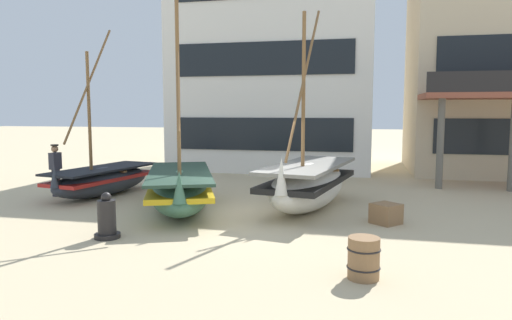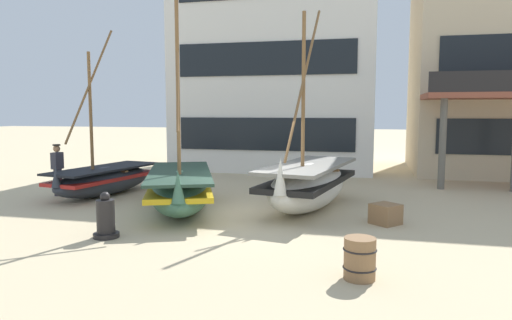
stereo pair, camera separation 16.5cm
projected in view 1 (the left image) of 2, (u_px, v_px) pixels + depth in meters
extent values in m
plane|color=#CCB78E|center=(247.00, 217.00, 12.09)|extent=(120.00, 120.00, 0.00)
ellipsoid|color=#427056|center=(180.00, 191.00, 12.92)|extent=(3.33, 5.12, 1.09)
cube|color=gold|center=(180.00, 186.00, 12.91)|extent=(3.27, 4.94, 0.13)
cube|color=#243D2F|center=(180.00, 173.00, 12.87)|extent=(3.33, 5.04, 0.08)
cone|color=#427056|center=(179.00, 187.00, 10.58)|extent=(0.42, 0.42, 0.77)
cylinder|color=brown|center=(178.00, 88.00, 12.03)|extent=(0.10, 0.10, 5.16)
cylinder|color=brown|center=(177.00, 50.00, 11.93)|extent=(0.90, 2.09, 4.13)
cube|color=brown|center=(180.00, 175.00, 13.24)|extent=(1.48, 0.73, 0.06)
ellipsoid|color=silver|center=(309.00, 186.00, 13.12)|extent=(2.44, 4.91, 1.28)
cube|color=black|center=(309.00, 181.00, 13.10)|extent=(2.42, 4.72, 0.15)
cube|color=gray|center=(309.00, 165.00, 13.06)|extent=(2.47, 4.82, 0.09)
cone|color=silver|center=(281.00, 176.00, 11.00)|extent=(0.38, 0.38, 0.90)
cylinder|color=brown|center=(303.00, 97.00, 12.32)|extent=(0.10, 0.10, 4.45)
cylinder|color=brown|center=(304.00, 81.00, 12.27)|extent=(0.57, 2.76, 4.13)
cube|color=brown|center=(312.00, 169.00, 13.39)|extent=(1.54, 0.43, 0.06)
ellipsoid|color=#2D333D|center=(103.00, 181.00, 15.21)|extent=(2.13, 4.30, 0.91)
cube|color=red|center=(103.00, 178.00, 15.19)|extent=(2.11, 4.14, 0.11)
cube|color=black|center=(103.00, 169.00, 15.16)|extent=(2.15, 4.23, 0.06)
cone|color=#2D333D|center=(55.00, 177.00, 13.36)|extent=(0.33, 0.33, 0.64)
cylinder|color=brown|center=(89.00, 116.00, 14.51)|extent=(0.10, 0.10, 3.95)
cylinder|color=brown|center=(88.00, 84.00, 14.41)|extent=(0.47, 2.17, 3.64)
cube|color=brown|center=(109.00, 171.00, 15.45)|extent=(1.34, 0.40, 0.06)
cylinder|color=#33333D|center=(56.00, 183.00, 15.06)|extent=(0.26, 0.26, 0.88)
cube|color=#383842|center=(55.00, 161.00, 14.98)|extent=(0.26, 0.38, 0.54)
sphere|color=#A87A56|center=(55.00, 149.00, 14.94)|extent=(0.22, 0.22, 0.22)
cylinder|color=#2D2823|center=(54.00, 145.00, 14.93)|extent=(0.24, 0.24, 0.05)
cylinder|color=black|center=(107.00, 236.00, 10.12)|extent=(0.56, 0.56, 0.10)
cylinder|color=black|center=(107.00, 217.00, 10.08)|extent=(0.39, 0.39, 0.74)
sphere|color=black|center=(106.00, 197.00, 10.03)|extent=(0.22, 0.22, 0.22)
cylinder|color=olive|center=(364.00, 258.00, 7.64)|extent=(0.52, 0.52, 0.70)
torus|color=black|center=(364.00, 249.00, 7.62)|extent=(0.56, 0.56, 0.03)
torus|color=black|center=(363.00, 267.00, 7.65)|extent=(0.56, 0.56, 0.03)
cube|color=olive|center=(386.00, 214.00, 11.39)|extent=(0.85, 0.85, 0.50)
cube|color=white|center=(276.00, 69.00, 22.65)|extent=(9.16, 6.14, 9.61)
cube|color=black|center=(262.00, 134.00, 19.97)|extent=(7.70, 0.06, 1.41)
cube|color=black|center=(263.00, 59.00, 19.63)|extent=(7.70, 0.06, 1.41)
cube|color=beige|center=(507.00, 65.00, 20.56)|extent=(8.20, 6.41, 9.59)
cylinder|color=#666056|center=(440.00, 144.00, 16.37)|extent=(0.24, 0.24, 3.20)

